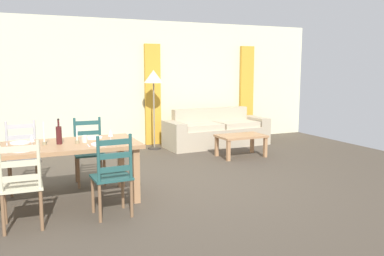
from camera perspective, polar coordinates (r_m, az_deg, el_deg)
The scene contains 26 objects.
ground_plane at distance 5.92m, azimuth -2.32°, elevation -8.12°, with size 9.60×9.60×0.02m, color #4B4135.
wall_far at distance 8.83m, azimuth -10.41°, elevation 6.19°, with size 9.60×0.16×2.70m, color beige.
curtain_panel_left at distance 8.91m, azimuth -5.58°, elevation 4.70°, with size 0.35×0.08×2.20m, color gold.
curtain_panel_right at distance 9.93m, azimuth 7.71°, elevation 5.05°, with size 0.35×0.08×2.20m, color gold.
dining_table at distance 5.25m, azimuth -18.12°, elevation -3.10°, with size 1.90×0.96×0.75m.
dining_chair_near_left at distance 4.57m, azimuth -23.01°, elevation -7.44°, with size 0.43×0.41×0.96m.
dining_chair_near_right at distance 4.66m, azimuth -11.18°, elevation -6.63°, with size 0.44×0.42×0.96m.
dining_chair_far_left at distance 6.01m, azimuth -22.81°, elevation -3.73°, with size 0.44×0.43×0.96m.
dining_chair_far_right at distance 6.08m, azimuth -14.36°, elevation -3.19°, with size 0.44×0.42×0.96m.
dinner_plate_near_left at distance 4.96m, azimuth -23.03°, elevation -2.89°, with size 0.24×0.24×0.02m, color white.
fork_near_left at distance 4.96m, azimuth -24.76°, elevation -3.06°, with size 0.02×0.17×0.01m, color silver.
dinner_plate_near_right at distance 5.05m, azimuth -12.78°, elevation -2.22°, with size 0.24×0.24×0.02m, color white.
fork_near_right at distance 5.03m, azimuth -14.45°, elevation -2.41°, with size 0.02×0.17×0.01m, color silver.
dinner_plate_far_left at distance 5.45m, azimuth -23.15°, elevation -1.92°, with size 0.24×0.24×0.02m, color white.
fork_far_left at distance 5.45m, azimuth -24.72°, elevation -2.08°, with size 0.02×0.17×0.01m, color silver.
dinner_plate_far_right at distance 5.53m, azimuth -13.81°, elevation -1.34°, with size 0.24×0.24×0.02m, color white.
fork_far_right at distance 5.51m, azimuth -15.34°, elevation -1.50°, with size 0.02×0.17×0.01m, color silver.
wine_bottle at distance 5.21m, azimuth -18.31°, elevation -0.90°, with size 0.07×0.07×0.32m.
wine_glass_near_left at distance 5.05m, azimuth -21.73°, elevation -1.44°, with size 0.06×0.06×0.16m.
wine_glass_near_right at distance 5.18m, azimuth -11.46°, elevation -0.78°, with size 0.06×0.06×0.16m.
coffee_cup_primary at distance 5.25m, azimuth -14.96°, elevation -1.51°, with size 0.07×0.07×0.09m, color beige.
candle_tall at distance 5.22m, azimuth -20.19°, elevation -1.35°, with size 0.05×0.05×0.29m.
candle_short at distance 5.21m, azimuth -15.95°, elevation -1.53°, with size 0.05×0.05×0.20m.
couch at distance 8.82m, azimuth 3.35°, elevation -0.59°, with size 2.31×0.88×0.80m.
coffee_table at distance 7.73m, azimuth 6.94°, elevation -1.46°, with size 0.90×0.56×0.42m.
standing_lamp at distance 8.36m, azimuth -5.46°, elevation 6.59°, with size 0.40×0.40×1.64m.
Camera 1 is at (-2.10, -5.27, 1.68)m, focal length 37.70 mm.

